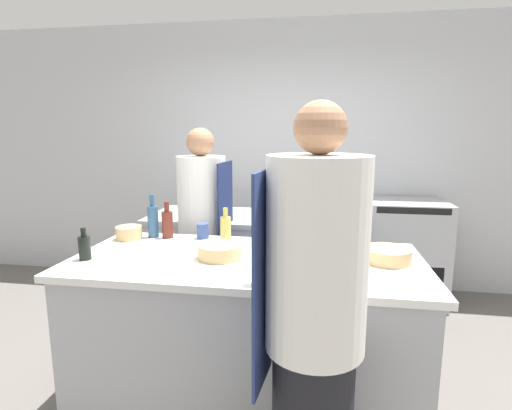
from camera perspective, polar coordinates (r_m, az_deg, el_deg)
name	(u,v)px	position (r m, az deg, el deg)	size (l,w,h in m)	color
ground_plane	(247,402)	(2.78, -1.29, -26.35)	(16.00, 16.00, 0.00)	#605B56
wall_back	(282,156)	(4.34, 3.80, 6.93)	(8.00, 0.06, 2.80)	silver
prep_counter	(247,332)	(2.52, -1.34, -17.74)	(2.03, 0.93, 0.94)	#A8AAAF
pass_counter	(256,267)	(3.61, 0.05, -8.82)	(1.87, 0.73, 0.94)	#A8AAAF
oven_range	(404,251)	(4.21, 20.34, -6.23)	(0.75, 0.61, 1.01)	#A8AAAF
chef_at_prep_near	(314,331)	(1.67, 8.25, -17.32)	(0.42, 0.40, 1.78)	black
chef_at_stove	(203,236)	(3.23, -7.57, -4.37)	(0.40, 0.38, 1.69)	black
bottle_olive_oil	(260,262)	(1.93, 0.57, -8.21)	(0.06, 0.06, 0.27)	silver
bottle_vinegar	(153,220)	(2.86, -14.50, -2.11)	(0.07, 0.07, 0.30)	#2D5175
bottle_wine	(167,224)	(2.82, -12.54, -2.60)	(0.07, 0.07, 0.25)	#5B2319
bottle_cooking_oil	(226,228)	(2.68, -4.36, -3.29)	(0.07, 0.07, 0.23)	#B2A84C
bottle_sauce	(85,247)	(2.49, -23.28, -5.54)	(0.07, 0.07, 0.19)	black
bowl_mixing_large	(129,233)	(2.86, -17.70, -3.79)	(0.17, 0.17, 0.09)	tan
bowl_prep_small	(387,255)	(2.38, 18.23, -6.81)	(0.26, 0.26, 0.08)	tan
bowl_ceramic_blue	(220,251)	(2.34, -5.20, -6.59)	(0.26, 0.26, 0.08)	tan
bowl_wooden_salad	(321,243)	(2.55, 9.33, -5.32)	(0.27, 0.27, 0.07)	navy
cup	(203,231)	(2.77, -7.61, -3.68)	(0.08, 0.08, 0.10)	#33477F
cutting_board	(147,251)	(2.53, -15.25, -6.40)	(0.43, 0.23, 0.01)	white
stockpot	(278,202)	(3.60, 3.21, 0.44)	(0.29, 0.29, 0.20)	#A8AAAF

